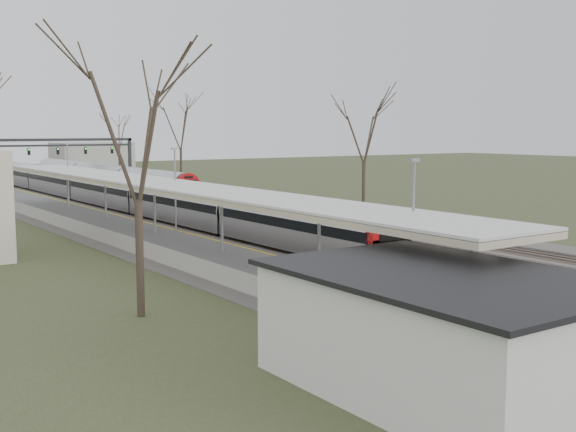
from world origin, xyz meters
The scene contains 10 objects.
track_bed centered at (0.26, 55.00, 0.06)m, with size 24.00×160.00×0.22m.
platform centered at (-9.05, 37.50, 0.50)m, with size 3.50×69.00×1.00m, color #9E9B93.
canopy centered at (-9.05, 32.99, 3.93)m, with size 4.10×50.00×3.11m.
station_building centered at (-12.50, 8.00, 1.60)m, with size 6.00×9.00×3.20m, color silver.
signal_gantry centered at (0.29, 84.99, 4.91)m, with size 21.00×0.59×6.08m.
tree_west_near centered at (-16.00, 20.00, 7.29)m, with size 5.00×5.00×10.30m.
tree_east_far centered at (14.00, 42.00, 7.29)m, with size 5.00×5.00×10.30m.
train_near centered at (-2.50, 58.07, 1.48)m, with size 2.62×75.21×3.05m.
train_far centered at (4.50, 78.70, 1.48)m, with size 2.62×45.21×3.05m.
passenger centered at (-8.67, 13.94, 1.92)m, with size 0.67×0.44×1.84m, color #2E515A.
Camera 1 is at (-26.67, -5.16, 7.09)m, focal length 45.00 mm.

